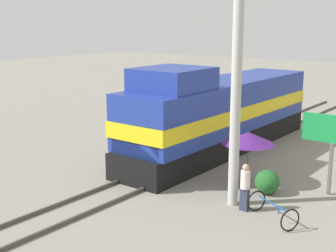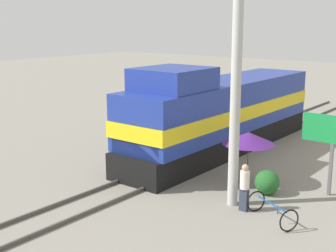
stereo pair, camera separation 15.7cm
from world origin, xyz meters
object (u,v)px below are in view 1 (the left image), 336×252
object	(u,v)px
locomotive	(219,114)
person_bystander	(245,185)
utility_pole	(237,52)
vendor_umbrella	(248,138)
bicycle	(272,210)
billboard_sign	(333,134)

from	to	relation	value
locomotive	person_bystander	size ratio (longest dim) A/B	8.29
utility_pole	vendor_umbrella	distance (m)	4.32
locomotive	utility_pole	bearing A→B (deg)	-53.92
locomotive	vendor_umbrella	bearing A→B (deg)	-44.67
person_bystander	utility_pole	bearing A→B (deg)	157.84
locomotive	utility_pole	xyz separation A→B (m)	(4.27, -5.86, 3.61)
person_bystander	bicycle	xyz separation A→B (m)	(1.19, -0.21, -0.56)
vendor_umbrella	billboard_sign	distance (m)	3.28
locomotive	utility_pole	world-z (taller)	utility_pole
locomotive	billboard_sign	world-z (taller)	locomotive
locomotive	utility_pole	size ratio (longest dim) A/B	1.30
utility_pole	billboard_sign	world-z (taller)	utility_pole
vendor_umbrella	billboard_sign	size ratio (longest dim) A/B	0.71
utility_pole	bicycle	distance (m)	5.56
billboard_sign	bicycle	size ratio (longest dim) A/B	1.57
person_bystander	bicycle	bearing A→B (deg)	-10.12
locomotive	billboard_sign	distance (m)	7.29
locomotive	billboard_sign	size ratio (longest dim) A/B	4.55
person_bystander	vendor_umbrella	bearing A→B (deg)	116.52
locomotive	vendor_umbrella	world-z (taller)	locomotive
vendor_umbrella	person_bystander	bearing A→B (deg)	-63.48
locomotive	utility_pole	distance (m)	8.10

